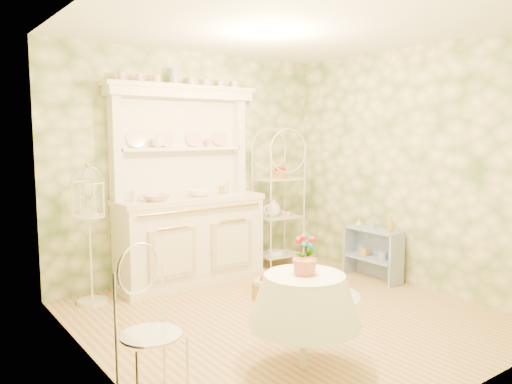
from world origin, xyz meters
TOP-DOWN VIEW (x-y plane):
  - floor at (0.00, 0.00)m, footprint 3.60×3.60m
  - ceiling at (0.00, 0.00)m, footprint 3.60×3.60m
  - wall_left at (-1.80, 0.00)m, footprint 3.60×3.60m
  - wall_right at (1.80, 0.00)m, footprint 3.60×3.60m
  - wall_back at (0.00, 1.80)m, footprint 3.60×3.60m
  - wall_front at (0.00, -1.80)m, footprint 3.60×3.60m
  - kitchen_dresser at (-0.20, 1.52)m, footprint 1.87×0.61m
  - bakers_rack at (1.09, 1.50)m, footprint 0.62×0.46m
  - side_shelf at (1.61, 0.34)m, footprint 0.30×0.71m
  - round_table at (-0.57, -0.88)m, footprint 0.65×0.65m
  - cafe_chair at (-1.68, -0.65)m, footprint 0.50×0.50m
  - birdcage_stand at (-1.39, 1.45)m, footprint 0.33×0.33m
  - floor_basket at (0.16, 0.51)m, footprint 0.40×0.40m
  - lace_rug at (0.61, 0.31)m, footprint 1.11×1.11m
  - bowl_floral at (-0.67, 1.43)m, footprint 0.32×0.32m
  - bowl_white at (-0.10, 1.47)m, footprint 0.29×0.29m
  - cup_left at (-0.52, 1.68)m, footprint 0.15×0.15m
  - cup_right at (0.15, 1.67)m, footprint 0.11×0.11m
  - potted_geranium at (-0.52, -0.84)m, footprint 0.19×0.15m
  - bottle_amber at (1.61, 0.08)m, footprint 0.08×0.08m
  - bottle_blue at (1.57, 0.30)m, footprint 0.06×0.06m
  - bottle_glass at (1.57, 0.53)m, footprint 0.10×0.10m

SIDE VIEW (x-z plane):
  - floor at x=0.00m, z-range 0.00..0.00m
  - lace_rug at x=0.61m, z-range 0.00..0.01m
  - floor_basket at x=0.16m, z-range 0.00..0.21m
  - side_shelf at x=1.61m, z-range 0.00..0.59m
  - round_table at x=-0.57m, z-range 0.00..0.61m
  - cafe_chair at x=-1.68m, z-range 0.00..0.88m
  - bottle_glass at x=1.57m, z-range 0.60..0.69m
  - bottle_blue at x=1.57m, z-range 0.60..0.71m
  - birdcage_stand at x=-1.39m, z-range 0.00..1.35m
  - bottle_amber at x=1.61m, z-range 0.59..0.77m
  - potted_geranium at x=-0.52m, z-range 0.70..1.00m
  - bakers_rack at x=1.09m, z-range 0.00..1.90m
  - bowl_floral at x=-0.67m, z-range 0.98..1.05m
  - bowl_white at x=-0.10m, z-range 0.98..1.06m
  - kitchen_dresser at x=-0.20m, z-range 0.00..2.29m
  - wall_left at x=-1.80m, z-range 1.35..1.35m
  - wall_right at x=1.80m, z-range 1.35..1.35m
  - wall_back at x=0.00m, z-range 1.35..1.35m
  - wall_front at x=0.00m, z-range 1.35..1.35m
  - cup_left at x=-0.52m, z-range 1.56..1.66m
  - cup_right at x=0.15m, z-range 1.56..1.66m
  - ceiling at x=0.00m, z-range 2.70..2.70m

